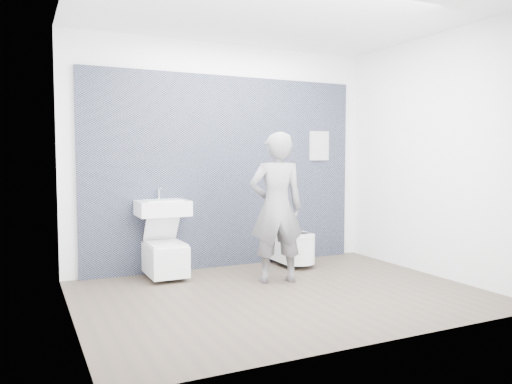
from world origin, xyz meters
name	(u,v)px	position (x,y,z in m)	size (l,w,h in m)	color
ground	(281,294)	(0.00, 0.00, 0.00)	(4.00, 4.00, 0.00)	#4E4034
room_shell	(282,122)	(0.00, 0.00, 1.74)	(4.00, 4.00, 4.00)	white
tile_wall	(227,265)	(0.00, 1.47, 0.00)	(3.60, 0.06, 2.40)	black
washbasin	(163,208)	(-0.89, 1.22, 0.81)	(0.58, 0.44, 0.44)	white
toilet_square	(165,257)	(-0.89, 1.14, 0.25)	(0.41, 0.60, 0.73)	white
toilet_rounded	(294,247)	(0.77, 1.09, 0.24)	(0.41, 0.69, 0.37)	white
info_placard	(318,257)	(1.35, 1.43, 0.00)	(0.30, 0.03, 0.40)	white
visitor	(276,208)	(0.18, 0.46, 0.83)	(0.61, 0.40, 1.66)	slate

